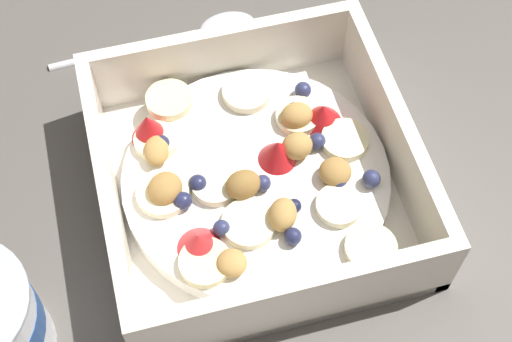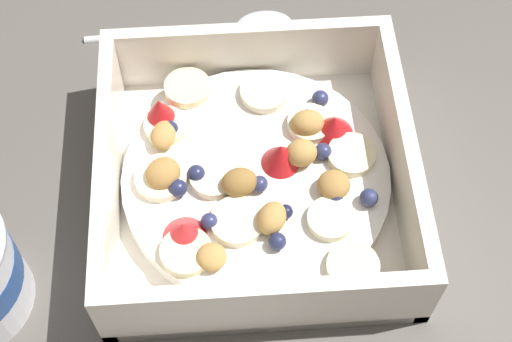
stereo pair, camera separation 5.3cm
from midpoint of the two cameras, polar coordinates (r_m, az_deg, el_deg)
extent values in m
plane|color=#56514C|center=(0.55, 4.70, -2.79)|extent=(2.40, 2.40, 0.00)
cube|color=white|center=(0.55, 2.74, -1.59)|extent=(0.22, 0.22, 0.01)
cube|color=white|center=(0.54, 13.73, 0.54)|extent=(0.22, 0.01, 0.07)
cube|color=white|center=(0.53, -8.35, -0.71)|extent=(0.22, 0.01, 0.07)
cube|color=white|center=(0.48, 4.02, -10.60)|extent=(0.01, 0.20, 0.07)
cube|color=white|center=(0.58, 1.93, 8.54)|extent=(0.01, 0.20, 0.07)
cylinder|color=white|center=(0.54, 2.80, -0.91)|extent=(0.19, 0.19, 0.02)
cylinder|color=#F7EFC6|center=(0.51, 8.63, -3.89)|extent=(0.04, 0.04, 0.01)
cylinder|color=#F4EAB7|center=(0.54, 10.05, 1.00)|extent=(0.04, 0.04, 0.01)
cylinder|color=#F4EAB7|center=(0.55, 6.85, 3.38)|extent=(0.05, 0.05, 0.01)
cylinder|color=beige|center=(0.57, -2.61, 6.14)|extent=(0.04, 0.04, 0.01)
cylinder|color=#F7EFC6|center=(0.52, -0.38, -0.68)|extent=(0.05, 0.05, 0.01)
cylinder|color=#F7EFC6|center=(0.57, 3.31, 5.82)|extent=(0.04, 0.04, 0.01)
cylinder|color=#F4EAB7|center=(0.55, -4.18, 3.22)|extent=(0.04, 0.04, 0.01)
cylinder|color=beige|center=(0.50, -2.32, -6.44)|extent=(0.04, 0.04, 0.01)
cylinder|color=beige|center=(0.50, 10.40, -7.45)|extent=(0.04, 0.04, 0.01)
cylinder|color=#F7EFC6|center=(0.51, 1.53, -4.11)|extent=(0.04, 0.04, 0.01)
cylinder|color=#F7EFC6|center=(0.53, -4.44, -0.77)|extent=(0.04, 0.04, 0.01)
cone|color=red|center=(0.55, 8.71, 3.21)|extent=(0.04, 0.04, 0.02)
cone|color=red|center=(0.53, 5.12, 1.05)|extent=(0.03, 0.03, 0.02)
cone|color=red|center=(0.55, -4.58, 4.33)|extent=(0.04, 0.04, 0.03)
cone|color=red|center=(0.50, -2.52, -4.82)|extent=(0.04, 0.04, 0.02)
sphere|color=#191E3D|center=(0.51, 5.12, -3.36)|extent=(0.01, 0.01, 0.01)
sphere|color=#191E3D|center=(0.53, -4.74, -0.29)|extent=(0.01, 0.01, 0.01)
sphere|color=navy|center=(0.54, 7.93, 1.26)|extent=(0.01, 0.01, 0.01)
sphere|color=#23284C|center=(0.54, -3.84, 2.99)|extent=(0.01, 0.01, 0.01)
sphere|color=#23284C|center=(0.52, -1.73, -0.44)|extent=(0.01, 0.01, 0.01)
sphere|color=navy|center=(0.50, -0.60, -4.10)|extent=(0.01, 0.01, 0.01)
sphere|color=#23284C|center=(0.55, 6.63, 3.97)|extent=(0.01, 0.01, 0.01)
sphere|color=navy|center=(0.52, 8.96, -2.05)|extent=(0.01, 0.01, 0.01)
sphere|color=navy|center=(0.56, 7.59, 5.28)|extent=(0.01, 0.01, 0.01)
sphere|color=#23284C|center=(0.52, -3.10, -1.38)|extent=(0.01, 0.01, 0.01)
sphere|color=#23284C|center=(0.50, 4.67, -5.62)|extent=(0.01, 0.01, 0.01)
sphere|color=navy|center=(0.52, 11.45, -2.25)|extent=(0.01, 0.01, 0.01)
sphere|color=navy|center=(0.52, 3.13, -0.94)|extent=(0.01, 0.01, 0.01)
ellipsoid|color=#AD7F42|center=(0.52, -4.24, -0.41)|extent=(0.03, 0.03, 0.02)
ellipsoid|color=tan|center=(0.53, 6.31, 1.15)|extent=(0.02, 0.03, 0.02)
ellipsoid|color=tan|center=(0.49, -0.34, -6.82)|extent=(0.02, 0.02, 0.01)
ellipsoid|color=#AD7F42|center=(0.52, 8.83, -1.27)|extent=(0.03, 0.03, 0.02)
ellipsoid|color=tan|center=(0.50, 4.19, -3.85)|extent=(0.03, 0.03, 0.02)
ellipsoid|color=tan|center=(0.54, -4.32, 2.50)|extent=(0.03, 0.02, 0.01)
ellipsoid|color=olive|center=(0.51, 1.64, -1.25)|extent=(0.03, 0.03, 0.02)
ellipsoid|color=tan|center=(0.55, 6.72, 3.44)|extent=(0.02, 0.03, 0.02)
ellipsoid|color=silver|center=(0.65, 2.67, 11.14)|extent=(0.03, 0.05, 0.01)
cylinder|color=silver|center=(0.64, -5.11, 10.39)|extent=(0.01, 0.13, 0.01)
camera|label=1|loc=(0.03, -87.13, 4.67)|focal=52.52mm
camera|label=2|loc=(0.03, 92.87, -4.67)|focal=52.52mm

